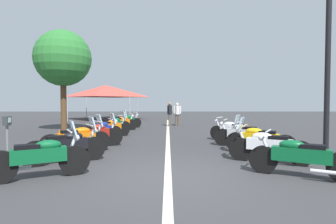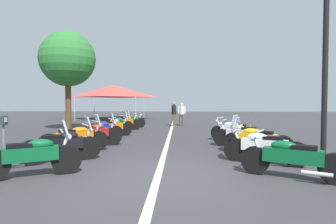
{
  "view_description": "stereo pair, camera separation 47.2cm",
  "coord_description": "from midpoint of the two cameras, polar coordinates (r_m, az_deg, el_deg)",
  "views": [
    {
      "loc": [
        -5.77,
        0.0,
        1.63
      ],
      "look_at": [
        5.42,
        0.0,
        1.21
      ],
      "focal_mm": 28.66,
      "sensor_mm": 36.0,
      "label": 1
    },
    {
      "loc": [
        -5.77,
        -0.47,
        1.63
      ],
      "look_at": [
        5.42,
        0.0,
        1.21
      ],
      "focal_mm": 28.66,
      "sensor_mm": 36.0,
      "label": 2
    }
  ],
  "objects": [
    {
      "name": "bystander_0",
      "position": [
        18.07,
        2.03,
        -0.03
      ],
      "size": [
        0.53,
        0.32,
        1.62
      ],
      "rotation": [
        0.0,
        0.0,
        4.64
      ],
      "color": "brown",
      "rests_on": "ground_plane"
    },
    {
      "name": "motorcycle_left_row_5",
      "position": [
        12.81,
        -10.9,
        -3.14
      ],
      "size": [
        1.36,
        1.76,
        1.2
      ],
      "rotation": [
        0.0,
        0.0,
        -0.93
      ],
      "color": "black",
      "rests_on": "ground_plane"
    },
    {
      "name": "roadside_tree_0",
      "position": [
        16.32,
        -19.79,
        10.48
      ],
      "size": [
        3.09,
        3.09,
        5.6
      ],
      "color": "brown",
      "rests_on": "ground_plane"
    },
    {
      "name": "lane_centre_stripe",
      "position": [
        11.92,
        1.26,
        -5.71
      ],
      "size": [
        24.68,
        0.16,
        0.01
      ],
      "primitive_type": "cube",
      "color": "beige",
      "rests_on": "ground_plane"
    },
    {
      "name": "ground_plane",
      "position": [
        6.0,
        0.09,
        -13.64
      ],
      "size": [
        80.0,
        80.0,
        0.0
      ],
      "primitive_type": "plane",
      "color": "#38383A"
    },
    {
      "name": "traffic_cone_0",
      "position": [
        13.38,
        18.04,
        -3.71
      ],
      "size": [
        0.36,
        0.36,
        0.61
      ],
      "color": "orange",
      "rests_on": "ground_plane"
    },
    {
      "name": "motorcycle_right_row_0",
      "position": [
        6.41,
        26.74,
        -8.67
      ],
      "size": [
        1.2,
        1.97,
        0.99
      ],
      "rotation": [
        0.0,
        0.0,
        1.06
      ],
      "color": "black",
      "rests_on": "ground_plane"
    },
    {
      "name": "motorcycle_right_row_2",
      "position": [
        8.8,
        19.71,
        -5.56
      ],
      "size": [
        1.19,
        1.92,
        1.22
      ],
      "rotation": [
        0.0,
        0.0,
        1.05
      ],
      "color": "black",
      "rests_on": "ground_plane"
    },
    {
      "name": "bystander_1",
      "position": [
        18.41,
        3.67,
        -0.08
      ],
      "size": [
        0.32,
        0.52,
        1.58
      ],
      "rotation": [
        0.0,
        0.0,
        3.29
      ],
      "color": "brown",
      "rests_on": "ground_plane"
    },
    {
      "name": "motorcycle_left_row_0",
      "position": [
        6.44,
        -24.92,
        -8.41
      ],
      "size": [
        1.12,
        1.9,
        1.22
      ],
      "rotation": [
        0.0,
        0.0,
        -1.08
      ],
      "color": "black",
      "rests_on": "ground_plane"
    },
    {
      "name": "motorcycle_right_row_3",
      "position": [
        10.09,
        16.75,
        -4.64
      ],
      "size": [
        1.02,
        2.02,
        1.0
      ],
      "rotation": [
        0.0,
        0.0,
        1.18
      ],
      "color": "black",
      "rests_on": "ground_plane"
    },
    {
      "name": "motorcycle_left_row_1",
      "position": [
        7.78,
        -19.88,
        -6.56
      ],
      "size": [
        1.26,
        1.85,
        1.22
      ],
      "rotation": [
        0.0,
        0.0,
        -1.0
      ],
      "color": "black",
      "rests_on": "ground_plane"
    },
    {
      "name": "motorcycle_right_row_1",
      "position": [
        7.62,
        21.25,
        -6.79
      ],
      "size": [
        1.12,
        1.99,
        1.21
      ],
      "rotation": [
        0.0,
        0.0,
        1.11
      ],
      "color": "black",
      "rests_on": "ground_plane"
    },
    {
      "name": "motorcycle_left_row_7",
      "position": [
        15.62,
        -8.46,
        -2.21
      ],
      "size": [
        1.04,
        1.86,
        0.99
      ],
      "rotation": [
        0.0,
        0.0,
        -1.12
      ],
      "color": "black",
      "rests_on": "ground_plane"
    },
    {
      "name": "motorcycle_left_row_8",
      "position": [
        16.99,
        -7.39,
        -1.87
      ],
      "size": [
        1.1,
        1.93,
        0.98
      ],
      "rotation": [
        0.0,
        0.0,
        -1.11
      ],
      "color": "black",
      "rests_on": "ground_plane"
    },
    {
      "name": "traffic_cone_1",
      "position": [
        11.0,
        -20.78,
        -4.99
      ],
      "size": [
        0.36,
        0.36,
        0.61
      ],
      "color": "orange",
      "rests_on": "ground_plane"
    },
    {
      "name": "event_tent",
      "position": [
        25.71,
        -11.2,
        4.37
      ],
      "size": [
        5.8,
        5.8,
        3.2
      ],
      "color": "#E54C3F",
      "rests_on": "ground_plane"
    },
    {
      "name": "motorcycle_right_row_4",
      "position": [
        11.41,
        14.98,
        -3.86
      ],
      "size": [
        1.29,
        1.8,
        0.99
      ],
      "rotation": [
        0.0,
        0.0,
        0.97
      ],
      "color": "black",
      "rests_on": "ground_plane"
    },
    {
      "name": "traffic_cone_2",
      "position": [
        14.11,
        -15.0,
        -3.38
      ],
      "size": [
        0.36,
        0.36,
        0.61
      ],
      "color": "orange",
      "rests_on": "ground_plane"
    },
    {
      "name": "motorcycle_left_row_2",
      "position": [
        9.1,
        -17.72,
        -5.26
      ],
      "size": [
        1.35,
        1.89,
        1.22
      ],
      "rotation": [
        0.0,
        0.0,
        -0.98
      ],
      "color": "black",
      "rests_on": "ground_plane"
    },
    {
      "name": "street_lamp_twin_globe",
      "position": [
        8.57,
        32.02,
        15.63
      ],
      "size": [
        0.32,
        1.22,
        5.47
      ],
      "color": "black",
      "rests_on": "ground_plane"
    },
    {
      "name": "motorcycle_left_row_6",
      "position": [
        14.2,
        -10.13,
        -2.62
      ],
      "size": [
        1.3,
        1.72,
        1.2
      ],
      "rotation": [
        0.0,
        0.0,
        -0.94
      ],
      "color": "black",
      "rests_on": "ground_plane"
    },
    {
      "name": "motorcycle_left_row_3",
      "position": [
        10.18,
        -14.37,
        -4.44
      ],
      "size": [
        1.1,
        2.02,
        1.22
      ],
      "rotation": [
        0.0,
        0.0,
        -1.12
      ],
      "color": "black",
      "rests_on": "ground_plane"
    },
    {
      "name": "parking_meter",
      "position": [
        7.61,
        -30.11,
        -3.68
      ],
      "size": [
        0.18,
        0.13,
        1.29
      ],
      "rotation": [
        0.0,
        0.0,
        -1.58
      ],
      "color": "slate",
      "rests_on": "ground_plane"
    },
    {
      "name": "motorcycle_left_row_4",
      "position": [
        11.66,
        -13.33,
        -3.74
      ],
      "size": [
        1.15,
        1.9,
        0.98
      ],
      "rotation": [
        0.0,
        0.0,
        -1.07
      ],
      "color": "black",
      "rests_on": "ground_plane"
    }
  ]
}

